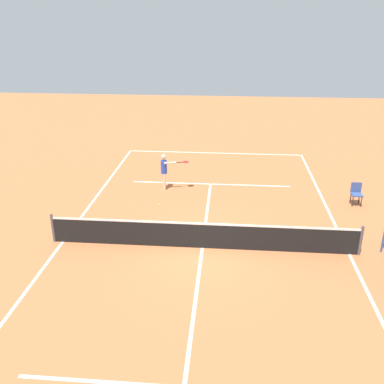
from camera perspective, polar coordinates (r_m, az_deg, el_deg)
ground_plane at (r=15.16m, az=1.37°, el=-7.36°), size 60.00×60.00×0.00m
court_lines at (r=15.16m, az=1.37°, el=-7.35°), size 10.08×22.30×0.01m
tennis_net at (r=14.92m, az=1.38°, el=-5.71°), size 10.68×0.10×1.07m
player_serving at (r=19.73m, az=-3.57°, el=3.08°), size 1.31×0.46×1.69m
tennis_ball at (r=18.35m, az=-4.35°, el=-1.75°), size 0.07×0.07×0.07m
courtside_chair_mid at (r=19.53m, az=20.85°, el=-0.10°), size 0.44×0.46×0.95m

